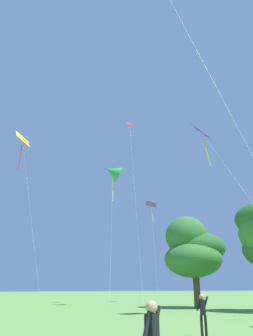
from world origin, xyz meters
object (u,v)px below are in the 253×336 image
Objects in this scene: kite_yellow_diamond at (22,147)px; tree_right_cluster at (193,250)px; kite_black_large at (152,209)px; person_near_tree at (203,311)px; kite_green_small at (113,172)px; kite_red_high at (131,138)px; kite_purple_streamer at (205,140)px.

kite_yellow_diamond is 22.73m from tree_right_cluster.
kite_yellow_diamond is 19.55m from kite_black_large.
kite_black_large is 1.60× the size of tree_right_cluster.
kite_yellow_diamond is 1.45× the size of kite_black_large.
person_near_tree is 0.18× the size of tree_right_cluster.
kite_yellow_diamond is at bearing -167.70° from kite_black_large.
person_near_tree is 20.94m from tree_right_cluster.
kite_black_large is at bearing 12.30° from kite_yellow_diamond.
kite_green_small is 1.85× the size of tree_right_cluster.
kite_red_high is 1.48× the size of kite_green_small.
kite_green_small is 10.23× the size of person_near_tree.
kite_black_large is 0.99× the size of kite_purple_streamer.
kite_purple_streamer is (2.09, -16.08, -2.16)m from kite_green_small.
kite_purple_streamer is 12.61m from tree_right_cluster.
kite_green_small reaches higher than tree_right_cluster.
kite_red_high reaches higher than kite_purple_streamer.
tree_right_cluster is at bearing 66.70° from kite_purple_streamer.
kite_red_high is at bearing -4.45° from kite_yellow_diamond.
kite_green_small is (-3.14, -2.27, -5.75)m from kite_red_high.
kite_purple_streamer is at bearing -104.60° from kite_black_large.
tree_right_cluster is (6.22, -6.50, -9.24)m from kite_green_small.
kite_purple_streamer is at bearing -93.27° from kite_red_high.
tree_right_cluster is at bearing -46.29° from kite_green_small.
kite_red_high is 17.64m from tree_right_cluster.
kite_red_high is 20.01m from kite_purple_streamer.
kite_green_small reaches higher than kite_black_large.
kite_green_small is (10.22, -3.31, -3.02)m from kite_yellow_diamond.
kite_green_small reaches higher than kite_purple_streamer.
person_near_tree is (-6.20, -8.11, -11.44)m from kite_purple_streamer.
kite_red_high is 1.70× the size of kite_purple_streamer.
kite_purple_streamer reaches higher than person_near_tree.
kite_red_high is 6.93m from kite_green_small.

